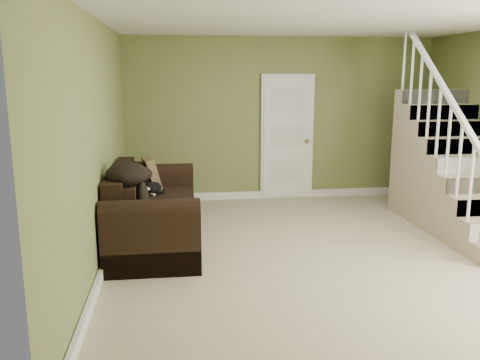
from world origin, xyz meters
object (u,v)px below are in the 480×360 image
object	(u,v)px
sofa	(151,214)
cat	(154,188)
side_table	(134,204)
banana	(162,212)

from	to	relation	value
sofa	cat	xyz separation A→B (m)	(0.03, 0.41, 0.23)
cat	side_table	bearing A→B (deg)	165.85
cat	sofa	bearing A→B (deg)	-74.39
side_table	cat	size ratio (longest dim) A/B	1.92
cat	banana	size ratio (longest dim) A/B	2.08
sofa	banana	world-z (taller)	sofa
side_table	cat	world-z (taller)	side_table
side_table	cat	xyz separation A→B (m)	(0.28, -0.19, 0.25)
sofa	side_table	distance (m)	0.65
cat	banana	xyz separation A→B (m)	(0.12, -0.96, -0.05)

